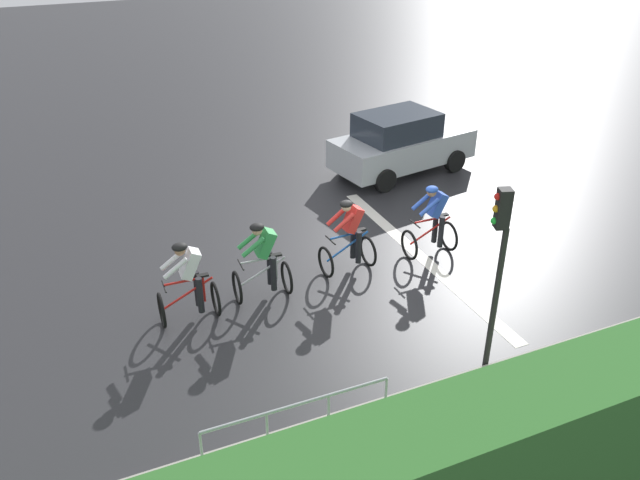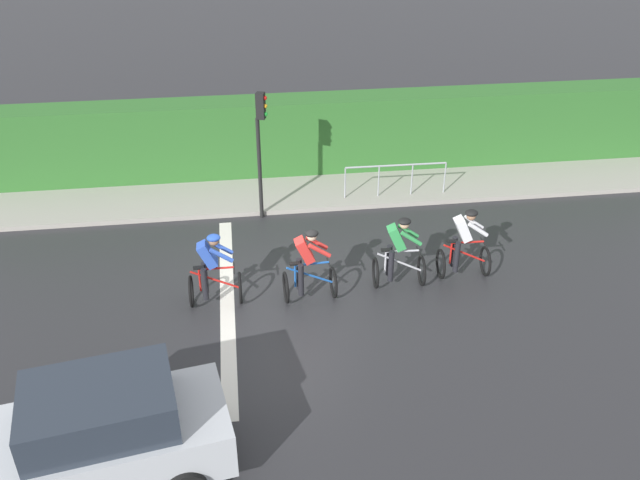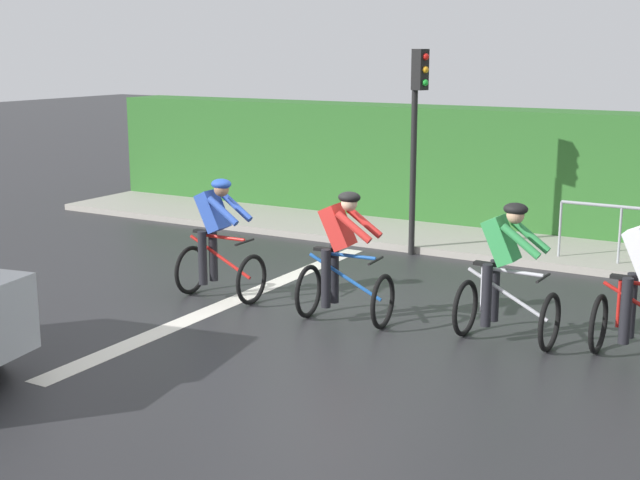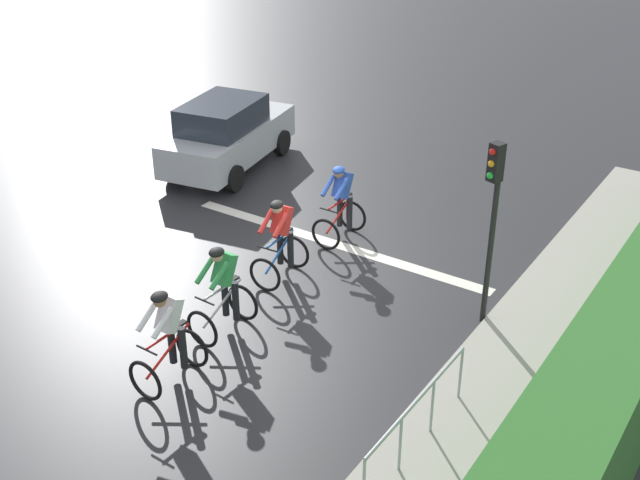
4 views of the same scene
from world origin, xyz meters
The scene contains 11 objects.
ground_plane centered at (0.00, 0.00, 0.00)m, with size 80.00×80.00×0.00m, color #28282B.
sidewalk_kerb centered at (-5.17, 2.00, 0.06)m, with size 2.80×20.57×0.12m, color #9E998E.
hedge_wall centered at (-6.37, 2.00, 1.13)m, with size 1.10×20.57×2.26m, color #2D6628.
road_marking_stop_line centered at (0.00, -1.20, 0.00)m, with size 7.00×0.30×0.01m, color silver.
cyclist_lead centered at (-0.32, 4.01, 0.80)m, with size 0.71×1.10×1.66m.
cyclist_second centered at (-0.15, 2.50, 0.80)m, with size 0.73×1.11×1.66m.
cyclist_mid centered at (0.11, 0.52, 0.80)m, with size 0.74×1.12×1.66m.
cyclist_fourth centered at (0.02, -1.45, 0.80)m, with size 0.68×1.08×1.66m.
car_silver centered at (4.41, -3.18, 0.87)m, with size 2.40×4.33×1.76m.
traffic_light_near_crossing centered at (-3.68, -0.19, 2.22)m, with size 0.25×0.30×3.34m.
pedestrian_railing_kerbside centered at (-4.27, 3.41, 0.76)m, with size 0.08×2.79×1.03m.
Camera 1 is at (-10.51, 5.80, 7.24)m, focal length 36.33 mm.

